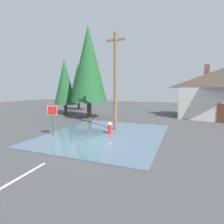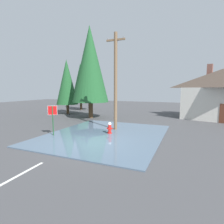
# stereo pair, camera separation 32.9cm
# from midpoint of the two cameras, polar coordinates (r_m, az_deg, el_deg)

# --- Properties ---
(ground_plane) EXTENTS (80.00, 80.00, 0.10)m
(ground_plane) POSITION_cam_midpoint_polar(r_m,az_deg,el_deg) (12.07, -6.20, -9.84)
(ground_plane) COLOR #424244
(flood_puddle) EXTENTS (8.38, 10.14, 0.07)m
(flood_puddle) POSITION_cam_midpoint_polar(r_m,az_deg,el_deg) (13.94, -1.33, -7.10)
(flood_puddle) COLOR #4C6075
(flood_puddle) RESTS_ON ground
(lane_stop_bar) EXTENTS (4.49, 0.54, 0.01)m
(lane_stop_bar) POSITION_cam_midpoint_polar(r_m,az_deg,el_deg) (9.63, -9.24, -14.05)
(lane_stop_bar) COLOR silver
(lane_stop_bar) RESTS_ON ground
(lane_center_stripe) EXTENTS (0.33, 3.59, 0.01)m
(lane_center_stripe) POSITION_cam_midpoint_polar(r_m,az_deg,el_deg) (8.32, -28.63, -18.42)
(lane_center_stripe) COLOR silver
(lane_center_stripe) RESTS_ON ground
(stop_sign_near) EXTENTS (0.62, 0.32, 2.28)m
(stop_sign_near) POSITION_cam_midpoint_polar(r_m,az_deg,el_deg) (13.91, -17.60, -0.83)
(stop_sign_near) COLOR #1E4C28
(stop_sign_near) RESTS_ON ground
(fire_hydrant) EXTENTS (0.48, 0.41, 0.96)m
(fire_hydrant) POSITION_cam_midpoint_polar(r_m,az_deg,el_deg) (14.03, -0.08, -5.17)
(fire_hydrant) COLOR red
(fire_hydrant) RESTS_ON ground
(utility_pole) EXTENTS (1.60, 0.28, 8.04)m
(utility_pole) POSITION_cam_midpoint_polar(r_m,az_deg,el_deg) (15.17, 1.77, 9.91)
(utility_pole) COLOR brown
(utility_pole) RESTS_ON ground
(pine_tree_tall_left) EXTENTS (3.02, 3.02, 7.56)m
(pine_tree_tall_left) POSITION_cam_midpoint_polar(r_m,az_deg,el_deg) (26.24, -13.71, 9.13)
(pine_tree_tall_left) COLOR #4C3823
(pine_tree_tall_left) RESTS_ON ground
(pine_tree_mid_left) EXTENTS (3.11, 3.11, 7.77)m
(pine_tree_mid_left) POSITION_cam_midpoint_polar(r_m,az_deg,el_deg) (31.22, -9.59, 9.13)
(pine_tree_mid_left) COLOR #4C3823
(pine_tree_mid_left) RESTS_ON ground
(pine_tree_short_left) EXTENTS (4.33, 4.33, 10.84)m
(pine_tree_short_left) POSITION_cam_midpoint_polar(r_m,az_deg,el_deg) (22.10, -6.52, 14.70)
(pine_tree_short_left) COLOR #4C3823
(pine_tree_short_left) RESTS_ON ground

